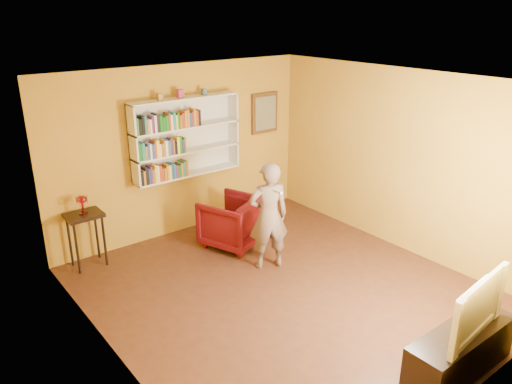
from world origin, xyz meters
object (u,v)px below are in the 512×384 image
bookshelf (184,137)px  television (468,305)px  tv_cabinet (460,352)px  ruby_lustre (82,201)px  person (269,216)px  armchair (233,222)px  console_table (85,223)px

bookshelf → television: (0.38, -4.66, -0.80)m
tv_cabinet → television: 0.55m
ruby_lustre → person: bearing=-38.6°
tv_cabinet → bookshelf: bearing=94.6°
person → television: bearing=115.0°
bookshelf → ruby_lustre: size_ratio=6.92×
armchair → tv_cabinet: size_ratio=0.61×
bookshelf → ruby_lustre: 1.86m
armchair → television: (0.11, -3.77, 0.41)m
console_table → armchair: (2.01, -0.73, -0.28)m
ruby_lustre → person: person is taller
ruby_lustre → armchair: (2.01, -0.73, -0.61)m
person → television: size_ratio=1.45×
bookshelf → ruby_lustre: bookshelf is taller
ruby_lustre → armchair: size_ratio=0.31×
console_table → television: television is taller
ruby_lustre → armchair: ruby_lustre is taller
bookshelf → armchair: bearing=-73.3°
ruby_lustre → tv_cabinet: (2.13, -4.50, -0.75)m
bookshelf → tv_cabinet: 4.87m
bookshelf → armchair: size_ratio=2.13×
armchair → person: 0.96m
ruby_lustre → tv_cabinet: size_ratio=0.19×
person → bookshelf: bearing=-59.0°
tv_cabinet → person: bearing=92.4°
tv_cabinet → television: television is taller
armchair → person: person is taller
person → tv_cabinet: (0.12, -2.90, -0.53)m
bookshelf → television: 4.74m
console_table → ruby_lustre: 0.33m
ruby_lustre → bookshelf: bearing=5.2°
armchair → ruby_lustre: bearing=-40.2°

